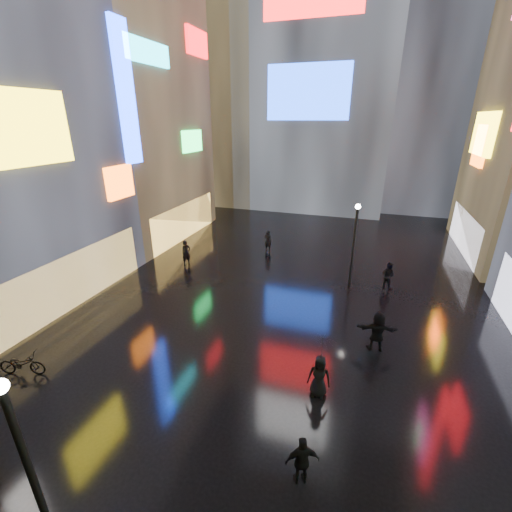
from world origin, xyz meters
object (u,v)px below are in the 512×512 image
at_px(lamp_near, 28,466).
at_px(lamp_far, 354,242).
at_px(pedestrian_3, 302,461).
at_px(bicycle, 22,364).

bearing_deg(lamp_near, lamp_far, 71.33).
bearing_deg(pedestrian_3, bicycle, -28.83).
relative_size(lamp_near, bicycle, 2.78).
bearing_deg(lamp_near, bicycle, 145.52).
xyz_separation_m(lamp_far, bicycle, (-11.97, -12.14, -2.45)).
bearing_deg(lamp_near, pedestrian_3, 34.29).
height_order(lamp_far, pedestrian_3, lamp_far).
bearing_deg(lamp_far, lamp_near, -108.67).
bearing_deg(bicycle, lamp_far, -60.90).
height_order(lamp_far, bicycle, lamp_far).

